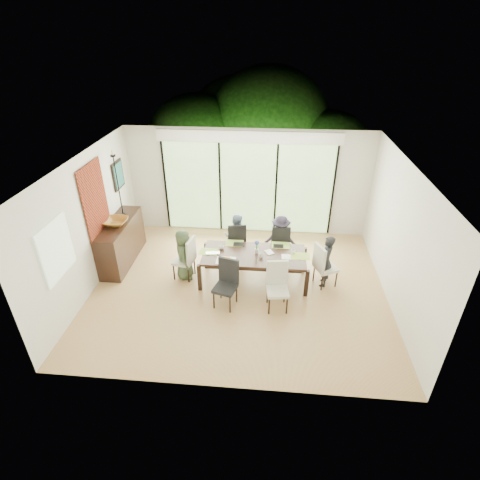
# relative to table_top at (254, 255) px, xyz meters

# --- Properties ---
(floor) EXTENTS (6.00, 5.00, 0.01)m
(floor) POSITION_rel_table_top_xyz_m (-0.29, -0.28, -0.64)
(floor) COLOR #97683C
(floor) RESTS_ON ground
(ceiling) EXTENTS (6.00, 5.00, 0.01)m
(ceiling) POSITION_rel_table_top_xyz_m (-0.29, -0.28, 2.07)
(ceiling) COLOR white
(ceiling) RESTS_ON wall_back
(wall_back) EXTENTS (6.00, 0.02, 2.70)m
(wall_back) POSITION_rel_table_top_xyz_m (-0.29, 2.23, 0.71)
(wall_back) COLOR beige
(wall_back) RESTS_ON floor
(wall_front) EXTENTS (6.00, 0.02, 2.70)m
(wall_front) POSITION_rel_table_top_xyz_m (-0.29, -2.79, 0.71)
(wall_front) COLOR beige
(wall_front) RESTS_ON floor
(wall_left) EXTENTS (0.02, 5.00, 2.70)m
(wall_left) POSITION_rel_table_top_xyz_m (-3.30, -0.28, 0.71)
(wall_left) COLOR beige
(wall_left) RESTS_ON floor
(wall_right) EXTENTS (0.02, 5.00, 2.70)m
(wall_right) POSITION_rel_table_top_xyz_m (2.72, -0.28, 0.71)
(wall_right) COLOR white
(wall_right) RESTS_ON floor
(glass_doors) EXTENTS (4.20, 0.02, 2.30)m
(glass_doors) POSITION_rel_table_top_xyz_m (-0.29, 2.19, 0.56)
(glass_doors) COLOR #598C3F
(glass_doors) RESTS_ON wall_back
(blinds_header) EXTENTS (4.40, 0.06, 0.28)m
(blinds_header) POSITION_rel_table_top_xyz_m (-0.29, 2.18, 1.86)
(blinds_header) COLOR white
(blinds_header) RESTS_ON wall_back
(mullion_a) EXTENTS (0.05, 0.04, 2.30)m
(mullion_a) POSITION_rel_table_top_xyz_m (-2.39, 2.18, 0.56)
(mullion_a) COLOR black
(mullion_a) RESTS_ON wall_back
(mullion_b) EXTENTS (0.05, 0.04, 2.30)m
(mullion_b) POSITION_rel_table_top_xyz_m (-0.99, 2.18, 0.56)
(mullion_b) COLOR black
(mullion_b) RESTS_ON wall_back
(mullion_c) EXTENTS (0.05, 0.04, 2.30)m
(mullion_c) POSITION_rel_table_top_xyz_m (0.41, 2.18, 0.56)
(mullion_c) COLOR black
(mullion_c) RESTS_ON wall_back
(mullion_d) EXTENTS (0.05, 0.04, 2.30)m
(mullion_d) POSITION_rel_table_top_xyz_m (1.81, 2.18, 0.56)
(mullion_d) COLOR black
(mullion_d) RESTS_ON wall_back
(side_window) EXTENTS (0.02, 0.90, 1.00)m
(side_window) POSITION_rel_table_top_xyz_m (-3.26, -1.48, 0.86)
(side_window) COLOR #8CAD7F
(side_window) RESTS_ON wall_left
(deck) EXTENTS (6.00, 1.80, 0.10)m
(deck) POSITION_rel_table_top_xyz_m (-0.29, 3.12, -0.69)
(deck) COLOR brown
(deck) RESTS_ON ground
(rail_top) EXTENTS (6.00, 0.08, 0.06)m
(rail_top) POSITION_rel_table_top_xyz_m (-0.29, 3.92, -0.09)
(rail_top) COLOR #4E3821
(rail_top) RESTS_ON deck
(foliage_left) EXTENTS (3.20, 3.20, 3.20)m
(foliage_left) POSITION_rel_table_top_xyz_m (-2.09, 4.92, 0.80)
(foliage_left) COLOR #14380F
(foliage_left) RESTS_ON ground
(foliage_mid) EXTENTS (4.00, 4.00, 4.00)m
(foliage_mid) POSITION_rel_table_top_xyz_m (0.11, 5.52, 1.16)
(foliage_mid) COLOR #14380F
(foliage_mid) RESTS_ON ground
(foliage_right) EXTENTS (2.80, 2.80, 2.80)m
(foliage_right) POSITION_rel_table_top_xyz_m (1.91, 4.72, 0.62)
(foliage_right) COLOR #14380F
(foliage_right) RESTS_ON ground
(foliage_far) EXTENTS (3.60, 3.60, 3.60)m
(foliage_far) POSITION_rel_table_top_xyz_m (-0.89, 6.22, 0.98)
(foliage_far) COLOR #14380F
(foliage_far) RESTS_ON ground
(table_top) EXTENTS (2.12, 0.97, 0.05)m
(table_top) POSITION_rel_table_top_xyz_m (0.00, 0.00, 0.00)
(table_top) COLOR black
(table_top) RESTS_ON floor
(table_apron) EXTENTS (1.94, 0.80, 0.09)m
(table_apron) POSITION_rel_table_top_xyz_m (0.00, 0.00, -0.08)
(table_apron) COLOR black
(table_apron) RESTS_ON floor
(table_leg_fl) EXTENTS (0.08, 0.08, 0.61)m
(table_leg_fl) POSITION_rel_table_top_xyz_m (-1.08, -0.43, -0.33)
(table_leg_fl) COLOR black
(table_leg_fl) RESTS_ON floor
(table_leg_fr) EXTENTS (0.08, 0.08, 0.61)m
(table_leg_fr) POSITION_rel_table_top_xyz_m (1.08, -0.43, -0.33)
(table_leg_fr) COLOR black
(table_leg_fr) RESTS_ON floor
(table_leg_bl) EXTENTS (0.08, 0.08, 0.61)m
(table_leg_bl) POSITION_rel_table_top_xyz_m (-1.08, 0.43, -0.33)
(table_leg_bl) COLOR black
(table_leg_bl) RESTS_ON floor
(table_leg_br) EXTENTS (0.08, 0.08, 0.61)m
(table_leg_br) POSITION_rel_table_top_xyz_m (1.08, 0.43, -0.33)
(table_leg_br) COLOR black
(table_leg_br) RESTS_ON floor
(chair_left_end) EXTENTS (0.48, 0.48, 0.97)m
(chair_left_end) POSITION_rel_table_top_xyz_m (-1.50, 0.00, -0.15)
(chair_left_end) COLOR beige
(chair_left_end) RESTS_ON floor
(chair_right_end) EXTENTS (0.54, 0.54, 0.97)m
(chair_right_end) POSITION_rel_table_top_xyz_m (1.50, -0.00, -0.15)
(chair_right_end) COLOR silver
(chair_right_end) RESTS_ON floor
(chair_far_left) EXTENTS (0.47, 0.47, 0.97)m
(chair_far_left) POSITION_rel_table_top_xyz_m (-0.45, 0.85, -0.15)
(chair_far_left) COLOR black
(chair_far_left) RESTS_ON floor
(chair_far_right) EXTENTS (0.42, 0.42, 0.97)m
(chair_far_right) POSITION_rel_table_top_xyz_m (0.55, 0.85, -0.15)
(chair_far_right) COLOR black
(chair_far_right) RESTS_ON floor
(chair_near_left) EXTENTS (0.50, 0.50, 0.97)m
(chair_near_left) POSITION_rel_table_top_xyz_m (-0.50, -0.87, -0.15)
(chair_near_left) COLOR black
(chair_near_left) RESTS_ON floor
(chair_near_right) EXTENTS (0.45, 0.45, 0.97)m
(chair_near_right) POSITION_rel_table_top_xyz_m (0.50, -0.87, -0.15)
(chair_near_right) COLOR beige
(chair_near_right) RESTS_ON floor
(person_left_end) EXTENTS (0.42, 0.58, 1.14)m
(person_left_end) POSITION_rel_table_top_xyz_m (-1.48, -0.00, -0.07)
(person_left_end) COLOR #3C4D33
(person_left_end) RESTS_ON floor
(person_right_end) EXTENTS (0.41, 0.58, 1.14)m
(person_right_end) POSITION_rel_table_top_xyz_m (1.48, -0.00, -0.07)
(person_right_end) COLOR black
(person_right_end) RESTS_ON floor
(person_far_left) EXTENTS (0.58, 0.41, 1.14)m
(person_far_left) POSITION_rel_table_top_xyz_m (-0.45, 0.83, -0.07)
(person_far_left) COLOR slate
(person_far_left) RESTS_ON floor
(person_far_right) EXTENTS (0.55, 0.36, 1.14)m
(person_far_right) POSITION_rel_table_top_xyz_m (0.55, 0.83, -0.07)
(person_far_right) COLOR #262132
(person_far_right) RESTS_ON floor
(placemat_left) EXTENTS (0.39, 0.28, 0.01)m
(placemat_left) POSITION_rel_table_top_xyz_m (-0.95, 0.00, 0.03)
(placemat_left) COLOR #8CAD3E
(placemat_left) RESTS_ON table_top
(placemat_right) EXTENTS (0.39, 0.28, 0.01)m
(placemat_right) POSITION_rel_table_top_xyz_m (0.95, 0.00, 0.03)
(placemat_right) COLOR #A0B741
(placemat_right) RESTS_ON table_top
(placemat_far_l) EXTENTS (0.39, 0.28, 0.01)m
(placemat_far_l) POSITION_rel_table_top_xyz_m (-0.45, 0.40, 0.03)
(placemat_far_l) COLOR #83A33A
(placemat_far_l) RESTS_ON table_top
(placemat_far_r) EXTENTS (0.39, 0.28, 0.01)m
(placemat_far_r) POSITION_rel_table_top_xyz_m (0.55, 0.40, 0.03)
(placemat_far_r) COLOR #8AB33F
(placemat_far_r) RESTS_ON table_top
(placemat_paper) EXTENTS (0.39, 0.28, 0.01)m
(placemat_paper) POSITION_rel_table_top_xyz_m (-0.55, -0.30, 0.03)
(placemat_paper) COLOR white
(placemat_paper) RESTS_ON table_top
(tablet_far_l) EXTENTS (0.23, 0.16, 0.01)m
(tablet_far_l) POSITION_rel_table_top_xyz_m (-0.35, 0.35, 0.04)
(tablet_far_l) COLOR black
(tablet_far_l) RESTS_ON table_top
(tablet_far_r) EXTENTS (0.21, 0.15, 0.01)m
(tablet_far_r) POSITION_rel_table_top_xyz_m (0.50, 0.35, 0.04)
(tablet_far_r) COLOR black
(tablet_far_r) RESTS_ON table_top
(papers) EXTENTS (0.27, 0.19, 0.00)m
(papers) POSITION_rel_table_top_xyz_m (0.70, -0.05, 0.03)
(papers) COLOR white
(papers) RESTS_ON table_top
(platter_base) EXTENTS (0.23, 0.23, 0.02)m
(platter_base) POSITION_rel_table_top_xyz_m (-0.55, -0.30, 0.04)
(platter_base) COLOR white
(platter_base) RESTS_ON table_top
(platter_snacks) EXTENTS (0.18, 0.18, 0.01)m
(platter_snacks) POSITION_rel_table_top_xyz_m (-0.55, -0.30, 0.06)
(platter_snacks) COLOR orange
(platter_snacks) RESTS_ON table_top
(vase) EXTENTS (0.07, 0.07, 0.11)m
(vase) POSITION_rel_table_top_xyz_m (0.05, 0.05, 0.08)
(vase) COLOR silver
(vase) RESTS_ON table_top
(hyacinth_stems) EXTENTS (0.04, 0.04, 0.14)m
(hyacinth_stems) POSITION_rel_table_top_xyz_m (0.05, 0.05, 0.19)
(hyacinth_stems) COLOR #337226
(hyacinth_stems) RESTS_ON table_top
(hyacinth_blooms) EXTENTS (0.10, 0.10, 0.10)m
(hyacinth_blooms) POSITION_rel_table_top_xyz_m (0.05, 0.05, 0.27)
(hyacinth_blooms) COLOR #465CB1
(hyacinth_blooms) RESTS_ON table_top
(laptop) EXTENTS (0.31, 0.22, 0.02)m
(laptop) POSITION_rel_table_top_xyz_m (-0.85, -0.10, 0.04)
(laptop) COLOR silver
(laptop) RESTS_ON table_top
(cup_a) EXTENTS (0.12, 0.12, 0.08)m
(cup_a) POSITION_rel_table_top_xyz_m (-0.70, 0.15, 0.07)
(cup_a) COLOR white
(cup_a) RESTS_ON table_top
(cup_b) EXTENTS (0.12, 0.12, 0.08)m
(cup_b) POSITION_rel_table_top_xyz_m (0.15, -0.10, 0.07)
(cup_b) COLOR white
(cup_b) RESTS_ON table_top
(cup_c) EXTENTS (0.13, 0.13, 0.08)m
(cup_c) POSITION_rel_table_top_xyz_m (0.80, 0.10, 0.07)
(cup_c) COLOR white
(cup_c) RESTS_ON table_top
(book) EXTENTS (0.22, 0.24, 0.02)m
(book) POSITION_rel_table_top_xyz_m (0.25, 0.05, 0.03)
(book) COLOR white
(book) RESTS_ON table_top
(sideboard) EXTENTS (0.50, 1.76, 0.99)m
(sideboard) POSITION_rel_table_top_xyz_m (-3.05, 0.51, -0.14)
(sideboard) COLOR black
(sideboard) RESTS_ON floor
(bowl) EXTENTS (0.52, 0.52, 0.13)m
(bowl) POSITION_rel_table_top_xyz_m (-3.05, 0.41, 0.42)
(bowl) COLOR brown
(bowl) RESTS_ON sideboard
(candlestick_base) EXTENTS (0.11, 0.11, 0.04)m
(candlestick_base) POSITION_rel_table_top_xyz_m (-3.05, 0.86, 0.38)
(candlestick_base) COLOR black
(candlestick_base) RESTS_ON sideboard
(candlestick_shaft) EXTENTS (0.03, 0.03, 1.38)m
(candlestick_shaft) POSITION_rel_table_top_xyz_m (-3.05, 0.86, 1.07)
(candlestick_shaft) COLOR black
(candlestick_shaft) RESTS_ON sideboard
(candlestick_pan) EXTENTS (0.11, 0.11, 0.03)m
(candlestick_pan) POSITION_rel_table_top_xyz_m (-3.05, 0.86, 1.75)
(candlestick_pan) COLOR black
(candlestick_pan) RESTS_ON sideboard
(candle) EXTENTS (0.04, 0.04, 0.11)m
(candle) POSITION_rel_table_top_xyz_m (-3.05, 0.86, 1.82)
(candle) COLOR silver
(candle) RESTS_ON sideboard
(tapestry) EXTENTS (0.02, 1.00, 1.50)m
(tapestry) POSITION_rel_table_top_xyz_m (-3.26, 0.12, 1.06)
(tapestry) COLOR #9A2D16
(tapestry) RESTS_ON wall_left
(art_frame) EXTENTS (0.03, 0.55, 0.65)m
(art_frame) POSITION_rel_table_top_xyz_m (-3.26, 1.42, 1.11)
(art_frame) COLOR black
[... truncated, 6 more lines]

